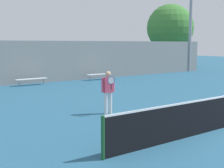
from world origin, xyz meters
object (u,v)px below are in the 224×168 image
at_px(tennis_player, 108,90).
at_px(tree_green_broad, 170,28).
at_px(bench_courtside_far, 32,79).
at_px(bench_adjacent_court, 99,74).
at_px(light_pole_near_left, 191,12).

relative_size(tennis_player, tree_green_broad, 0.23).
xyz_separation_m(bench_courtside_far, tree_green_broad, (19.28, 5.77, 4.19)).
bearing_deg(bench_courtside_far, tree_green_broad, 16.67).
height_order(bench_adjacent_court, light_pole_near_left, light_pole_near_left).
relative_size(bench_adjacent_court, light_pole_near_left, 0.19).
bearing_deg(tree_green_broad, bench_courtside_far, -163.33).
bearing_deg(bench_courtside_far, light_pole_near_left, 2.85).
distance_m(light_pole_near_left, tree_green_broad, 5.61).
height_order(bench_adjacent_court, tree_green_broad, tree_green_broad).
bearing_deg(light_pole_near_left, tennis_player, -148.68).
relative_size(bench_adjacent_court, tree_green_broad, 0.27).
relative_size(bench_courtside_far, tree_green_broad, 0.29).
bearing_deg(bench_courtside_far, tennis_player, -94.80).
relative_size(tennis_player, bench_courtside_far, 0.80).
bearing_deg(light_pole_near_left, tree_green_broad, 64.36).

